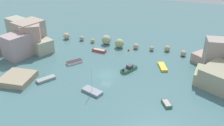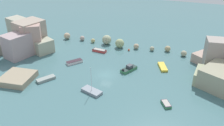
# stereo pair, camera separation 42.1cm
# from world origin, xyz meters

# --- Properties ---
(cove_water) EXTENTS (160.00, 160.00, 0.00)m
(cove_water) POSITION_xyz_m (0.00, 0.00, 0.00)
(cove_water) COLOR slate
(cove_water) RESTS_ON ground
(cliff_headland_left) EXTENTS (22.46, 27.78, 8.33)m
(cliff_headland_left) POSITION_xyz_m (-27.72, 6.49, 3.22)
(cliff_headland_left) COLOR tan
(cliff_headland_left) RESTS_ON ground
(rock_breakwater) EXTENTS (43.55, 4.11, 2.78)m
(rock_breakwater) POSITION_xyz_m (0.81, 16.96, 1.15)
(rock_breakwater) COLOR tan
(rock_breakwater) RESTS_ON ground
(stone_dock) EXTENTS (7.27, 7.42, 1.40)m
(stone_dock) POSITION_xyz_m (-17.71, -9.15, 0.70)
(stone_dock) COLOR tan
(stone_dock) RESTS_ON ground
(channel_buoy) EXTENTS (0.57, 0.57, 0.57)m
(channel_buoy) POSITION_xyz_m (1.36, 14.77, 0.29)
(channel_buoy) COLOR #E04C28
(channel_buoy) RESTS_ON cove_water
(moored_boat_0) EXTENTS (3.47, 4.69, 1.44)m
(moored_boat_0) POSITION_xyz_m (4.53, 3.80, 0.49)
(moored_boat_0) COLOR #3C8152
(moored_boat_0) RESTS_ON cove_water
(moored_boat_1) EXTENTS (4.81, 3.27, 5.99)m
(moored_boat_1) POSITION_xyz_m (-0.17, -7.79, 0.34)
(moored_boat_1) COLOR gray
(moored_boat_1) RESTS_ON cove_water
(moored_boat_2) EXTENTS (2.42, 2.86, 0.56)m
(moored_boat_2) POSITION_xyz_m (15.08, -6.94, 0.30)
(moored_boat_2) COLOR #3A8352
(moored_boat_2) RESTS_ON cove_water
(moored_boat_3) EXTENTS (4.07, 1.69, 0.69)m
(moored_boat_3) POSITION_xyz_m (-6.32, 11.45, 0.36)
(moored_boat_3) COLOR #D03F3C
(moored_boat_3) RESTS_ON cove_water
(moored_boat_4) EXTENTS (3.55, 4.34, 0.62)m
(moored_boat_4) POSITION_xyz_m (-11.93, -6.80, 0.31)
(moored_boat_4) COLOR gray
(moored_boat_4) RESTS_ON cove_water
(moored_boat_5) EXTENTS (3.74, 4.14, 0.70)m
(moored_boat_5) POSITION_xyz_m (-9.72, 2.83, 0.35)
(moored_boat_5) COLOR white
(moored_boat_5) RESTS_ON cove_water
(moored_boat_6) EXTENTS (3.14, 4.74, 0.55)m
(moored_boat_6) POSITION_xyz_m (12.03, 7.86, 0.28)
(moored_boat_6) COLOR gold
(moored_boat_6) RESTS_ON cove_water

